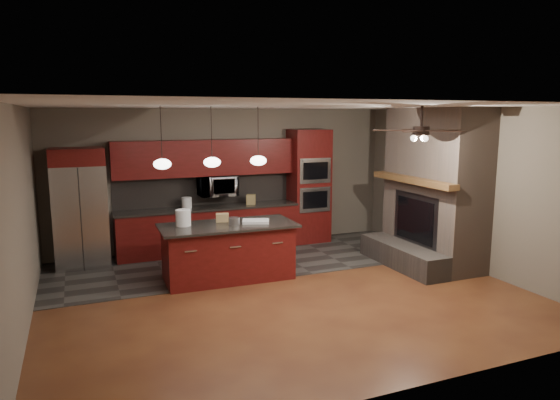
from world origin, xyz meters
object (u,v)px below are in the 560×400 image
microwave (217,186)px  paint_can (234,221)px  oven_tower (309,186)px  kitchen_island (228,251)px  paint_tray (256,221)px  counter_bucket (187,203)px  cardboard_box (222,218)px  refrigerator (80,208)px  white_bucket (183,218)px  counter_box (251,199)px

microwave → paint_can: bearing=-97.3°
oven_tower → microwave: size_ratio=3.25×
kitchen_island → paint_tray: size_ratio=5.13×
microwave → kitchen_island: microwave is taller
paint_can → oven_tower: bearing=39.8°
kitchen_island → counter_bucket: counter_bucket is taller
oven_tower → cardboard_box: size_ratio=11.32×
refrigerator → microwave: bearing=3.0°
microwave → counter_bucket: 0.69m
white_bucket → paint_can: 0.81m
microwave → counter_bucket: microwave is taller
refrigerator → paint_can: bearing=-37.8°
microwave → cardboard_box: (-0.35, -1.58, -0.31)m
refrigerator → paint_tray: refrigerator is taller
refrigerator → kitchen_island: (2.20, -1.69, -0.59)m
white_bucket → paint_tray: (1.15, -0.22, -0.11)m
paint_can → white_bucket: bearing=162.1°
paint_tray → paint_can: bearing=-154.7°
microwave → counter_box: (0.67, -0.10, -0.30)m
cardboard_box → counter_bucket: bearing=113.8°
oven_tower → microwave: 1.98m
refrigerator → counter_box: (3.20, 0.03, -0.06)m
refrigerator → counter_box: refrigerator is taller
paint_can → counter_box: counter_box is taller
oven_tower → cardboard_box: bearing=-146.8°
oven_tower → counter_bucket: oven_tower is taller
cardboard_box → microwave: bearing=91.2°
microwave → paint_can: (-0.24, -1.90, -0.32)m
white_bucket → cardboard_box: bearing=6.4°
counter_bucket → microwave: bearing=4.6°
white_bucket → counter_box: 2.29m
kitchen_island → cardboard_box: cardboard_box is taller
oven_tower → paint_can: bearing=-140.2°
paint_tray → counter_bucket: counter_bucket is taller
paint_tray → counter_box: counter_box is taller
refrigerator → white_bucket: refrigerator is taller
refrigerator → kitchen_island: bearing=-37.5°
oven_tower → paint_tray: 2.59m
oven_tower → cardboard_box: (-2.32, -1.52, -0.20)m
kitchen_island → counter_box: 2.06m
microwave → cardboard_box: size_ratio=3.48×
oven_tower → refrigerator: (-4.50, -0.07, -0.14)m
kitchen_island → microwave: bearing=81.1°
white_bucket → paint_tray: bearing=-10.6°
paint_tray → counter_bucket: size_ratio=2.01×
kitchen_island → cardboard_box: bearing=96.4°
microwave → kitchen_island: size_ratio=0.33×
oven_tower → microwave: (-1.98, 0.06, 0.11)m
kitchen_island → paint_can: paint_can is taller
paint_can → kitchen_island: bearing=135.7°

